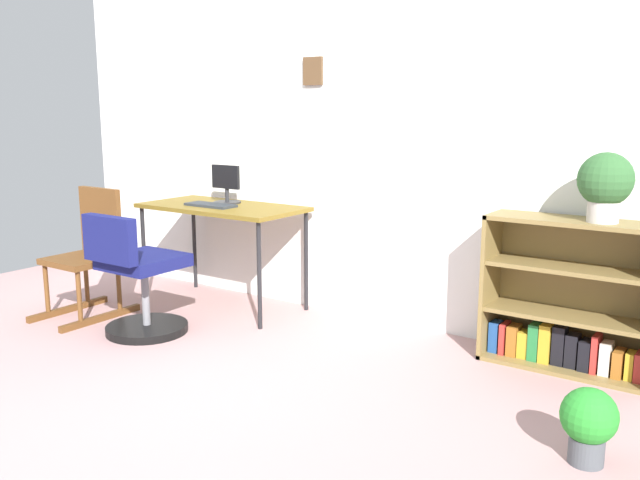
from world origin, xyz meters
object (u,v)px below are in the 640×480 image
(keyboard, at_px, (211,205))
(bookshelf_low, at_px, (570,304))
(desk, at_px, (222,213))
(monitor, at_px, (226,186))
(potted_plant_on_shelf, at_px, (605,183))
(office_chair, at_px, (138,282))
(potted_plant_floor, at_px, (589,421))
(rocking_chair, at_px, (90,252))

(keyboard, relative_size, bookshelf_low, 0.42)
(desk, relative_size, monitor, 4.29)
(monitor, relative_size, potted_plant_on_shelf, 0.76)
(monitor, bearing_deg, office_chair, -87.34)
(monitor, height_order, potted_plant_floor, monitor)
(office_chair, height_order, rocking_chair, rocking_chair)
(potted_plant_on_shelf, bearing_deg, bookshelf_low, 159.48)
(bookshelf_low, distance_m, potted_plant_on_shelf, 0.70)
(monitor, distance_m, rocking_chair, 1.05)
(desk, xyz_separation_m, keyboard, (-0.03, -0.09, 0.06))
(desk, distance_m, monitor, 0.21)
(rocking_chair, bearing_deg, potted_plant_on_shelf, 14.70)
(monitor, xyz_separation_m, rocking_chair, (-0.57, -0.77, -0.42))
(bookshelf_low, bearing_deg, desk, -175.03)
(desk, xyz_separation_m, monitor, (-0.05, 0.10, 0.18))
(potted_plant_on_shelf, bearing_deg, desk, -176.55)
(office_chair, distance_m, potted_plant_on_shelf, 2.78)
(keyboard, distance_m, bookshelf_low, 2.45)
(monitor, relative_size, office_chair, 0.35)
(desk, relative_size, bookshelf_low, 1.30)
(monitor, xyz_separation_m, potted_plant_on_shelf, (2.57, 0.05, 0.17))
(keyboard, xyz_separation_m, rocking_chair, (-0.59, -0.59, -0.30))
(rocking_chair, bearing_deg, monitor, 53.32)
(rocking_chair, height_order, potted_plant_on_shelf, potted_plant_on_shelf)
(bookshelf_low, xyz_separation_m, potted_plant_on_shelf, (0.15, -0.05, 0.68))
(monitor, height_order, keyboard, monitor)
(office_chair, relative_size, potted_plant_floor, 2.46)
(rocking_chair, relative_size, potted_plant_floor, 2.74)
(rocking_chair, height_order, bookshelf_low, rocking_chair)
(rocking_chair, relative_size, potted_plant_on_shelf, 2.43)
(office_chair, distance_m, rocking_chair, 0.63)
(potted_plant_on_shelf, height_order, potted_plant_floor, potted_plant_on_shelf)
(bookshelf_low, height_order, potted_plant_floor, bookshelf_low)
(monitor, relative_size, rocking_chair, 0.31)
(keyboard, distance_m, rocking_chair, 0.89)
(monitor, height_order, rocking_chair, monitor)
(keyboard, bearing_deg, potted_plant_on_shelf, 5.37)
(office_chair, xyz_separation_m, potted_plant_floor, (2.74, -0.04, -0.16))
(desk, bearing_deg, keyboard, -107.09)
(office_chair, xyz_separation_m, potted_plant_on_shelf, (2.53, 0.93, 0.70))
(desk, distance_m, office_chair, 0.85)
(keyboard, xyz_separation_m, bookshelf_low, (2.41, 0.29, -0.39))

